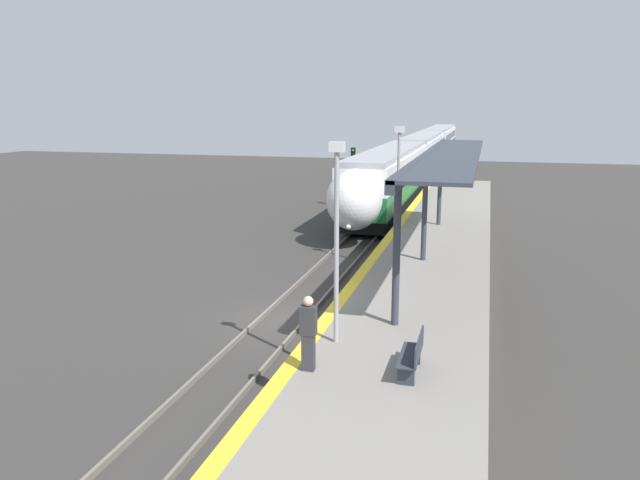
# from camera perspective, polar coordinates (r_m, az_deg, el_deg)

# --- Properties ---
(ground_plane) EXTENTS (120.00, 120.00, 0.00)m
(ground_plane) POSITION_cam_1_polar(r_m,az_deg,el_deg) (20.01, -3.39, -7.40)
(ground_plane) COLOR #383533
(rail_left) EXTENTS (0.08, 90.00, 0.15)m
(rail_left) POSITION_cam_1_polar(r_m,az_deg,el_deg) (20.22, -5.34, -7.00)
(rail_left) COLOR slate
(rail_left) RESTS_ON ground_plane
(rail_right) EXTENTS (0.08, 90.00, 0.15)m
(rail_right) POSITION_cam_1_polar(r_m,az_deg,el_deg) (19.78, -1.39, -7.39)
(rail_right) COLOR slate
(rail_right) RESTS_ON ground_plane
(train) EXTENTS (2.78, 63.35, 3.95)m
(train) POSITION_cam_1_polar(r_m,az_deg,el_deg) (59.14, 9.25, 7.82)
(train) COLOR black
(train) RESTS_ON ground_plane
(platform_right) EXTENTS (4.58, 64.00, 0.92)m
(platform_right) POSITION_cam_1_polar(r_m,az_deg,el_deg) (19.04, 8.21, -7.10)
(platform_right) COLOR gray
(platform_right) RESTS_ON ground_plane
(platform_bench) EXTENTS (0.44, 1.52, 0.89)m
(platform_bench) POSITION_cam_1_polar(r_m,az_deg,el_deg) (14.03, 8.55, -10.31)
(platform_bench) COLOR #2D333D
(platform_bench) RESTS_ON platform_right
(person_waiting) EXTENTS (0.36, 0.23, 1.73)m
(person_waiting) POSITION_cam_1_polar(r_m,az_deg,el_deg) (13.94, -1.07, -8.42)
(person_waiting) COLOR #333338
(person_waiting) RESTS_ON platform_right
(railway_signal) EXTENTS (0.28, 0.28, 3.99)m
(railway_signal) POSITION_cam_1_polar(r_m,az_deg,el_deg) (40.93, 3.03, 6.30)
(railway_signal) COLOR #59595E
(railway_signal) RESTS_ON ground_plane
(lamppost_near) EXTENTS (0.36, 0.20, 4.97)m
(lamppost_near) POSITION_cam_1_polar(r_m,az_deg,el_deg) (15.02, 1.52, 0.94)
(lamppost_near) COLOR #9E9EA3
(lamppost_near) RESTS_ON platform_right
(lamppost_mid) EXTENTS (0.36, 0.20, 4.97)m
(lamppost_mid) POSITION_cam_1_polar(r_m,az_deg,el_deg) (25.31, 7.17, 5.51)
(lamppost_mid) COLOR #9E9EA3
(lamppost_mid) RESTS_ON platform_right
(station_canopy) EXTENTS (2.02, 17.80, 4.09)m
(station_canopy) POSITION_cam_1_polar(r_m,az_deg,el_deg) (23.51, 11.12, 7.18)
(station_canopy) COLOR #333842
(station_canopy) RESTS_ON platform_right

